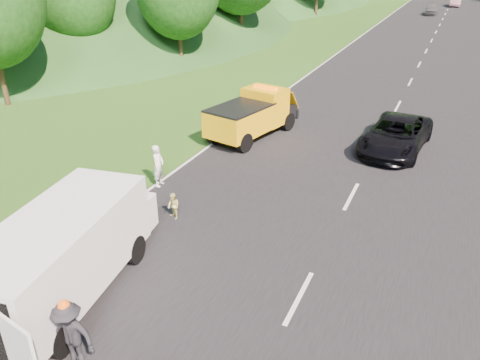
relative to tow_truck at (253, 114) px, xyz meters
The scene contains 11 objects.
ground 8.64m from the tow_truck, 72.21° to the right, with size 320.00×320.00×0.00m, color #38661E.
road_surface 32.35m from the tow_truck, 79.99° to the left, with size 14.00×200.00×0.02m, color black.
tree_line_left 54.37m from the tow_truck, 107.54° to the left, with size 14.00×140.00×14.00m, color #295F1C, non-canonical shape.
tow_truck is the anchor object (origin of this frame).
white_van 12.40m from the tow_truck, 88.77° to the right, with size 3.84×6.92×2.33m.
woman 6.45m from the tow_truck, 100.28° to the right, with size 0.58×0.43×1.60m, color white.
child 8.21m from the tow_truck, 85.45° to the right, with size 0.44×0.34×0.90m, color #D0C86F.
suitcase 7.94m from the tow_truck, 108.85° to the right, with size 0.32×0.18×0.52m, color #61624A.
passing_suv 6.53m from the tow_truck, ahead, with size 2.37×5.15×1.43m, color black.
dist_car_a 54.14m from the tow_truck, 85.94° to the left, with size 1.60×3.97×1.35m, color #444348.
dist_car_b 67.54m from the tow_truck, 84.53° to the left, with size 1.55×4.44×1.46m, color #835764.
Camera 1 is at (5.52, -11.11, 7.91)m, focal length 35.00 mm.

